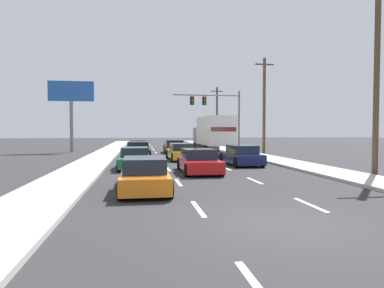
% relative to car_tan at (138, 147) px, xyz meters
% --- Properties ---
extents(ground_plane, '(140.00, 140.00, 0.00)m').
position_rel_car_tan_xyz_m(ground_plane, '(3.42, -2.36, -0.56)').
color(ground_plane, '#2B2B2D').
extents(sidewalk_right, '(2.41, 80.00, 0.14)m').
position_rel_car_tan_xyz_m(sidewalk_right, '(9.87, -7.36, -0.49)').
color(sidewalk_right, '#B2AFA8').
rests_on(sidewalk_right, ground_plane).
extents(sidewalk_left, '(2.41, 80.00, 0.14)m').
position_rel_car_tan_xyz_m(sidewalk_left, '(-3.04, -7.36, -0.49)').
color(sidewalk_left, '#B2AFA8').
rests_on(sidewalk_left, ground_plane).
extents(lane_markings, '(3.54, 57.00, 0.01)m').
position_rel_car_tan_xyz_m(lane_markings, '(3.42, -3.03, -0.56)').
color(lane_markings, silver).
rests_on(lane_markings, ground_plane).
extents(car_tan, '(1.99, 4.38, 1.24)m').
position_rel_car_tan_xyz_m(car_tan, '(0.00, 0.00, 0.00)').
color(car_tan, tan).
rests_on(car_tan, ground_plane).
extents(car_black, '(1.93, 4.29, 1.34)m').
position_rel_car_tan_xyz_m(car_black, '(-0.00, -8.02, 0.03)').
color(car_black, black).
rests_on(car_black, ground_plane).
extents(car_green, '(1.87, 4.51, 1.23)m').
position_rel_car_tan_xyz_m(car_green, '(-0.19, -14.55, -0.01)').
color(car_green, '#196B38').
rests_on(car_green, ground_plane).
extents(car_orange, '(1.82, 4.59, 1.23)m').
position_rel_car_tan_xyz_m(car_orange, '(0.26, -22.24, 0.00)').
color(car_orange, orange).
rests_on(car_orange, ground_plane).
extents(car_maroon, '(1.92, 4.06, 1.28)m').
position_rel_car_tan_xyz_m(car_maroon, '(3.50, -1.22, 0.04)').
color(car_maroon, maroon).
rests_on(car_maroon, ground_plane).
extents(car_yellow, '(1.97, 4.66, 1.25)m').
position_rel_car_tan_xyz_m(car_yellow, '(3.20, -9.27, 0.01)').
color(car_yellow, yellow).
rests_on(car_yellow, ground_plane).
extents(car_red, '(1.93, 4.30, 1.25)m').
position_rel_car_tan_xyz_m(car_red, '(3.19, -17.23, 0.01)').
color(car_red, red).
rests_on(car_red, ground_plane).
extents(box_truck, '(2.62, 8.02, 3.42)m').
position_rel_car_tan_xyz_m(box_truck, '(6.73, -4.33, 1.39)').
color(box_truck, white).
rests_on(box_truck, ground_plane).
extents(car_navy, '(1.99, 4.38, 1.27)m').
position_rel_car_tan_xyz_m(car_navy, '(6.58, -13.67, 0.02)').
color(car_navy, '#141E4C').
rests_on(car_navy, ground_plane).
extents(traffic_signal_mast, '(7.89, 0.69, 6.83)m').
position_rel_car_tan_xyz_m(traffic_signal_mast, '(8.47, 4.07, 4.50)').
color(traffic_signal_mast, '#595B56').
rests_on(traffic_signal_mast, ground_plane).
extents(utility_pole_near, '(1.80, 0.28, 9.93)m').
position_rel_car_tan_xyz_m(utility_pole_near, '(11.72, -19.53, 4.54)').
color(utility_pole_near, brown).
rests_on(utility_pole_near, ground_plane).
extents(utility_pole_mid, '(1.80, 0.28, 9.05)m').
position_rel_car_tan_xyz_m(utility_pole_mid, '(11.83, -3.74, 4.10)').
color(utility_pole_mid, brown).
rests_on(utility_pole_mid, ground_plane).
extents(utility_pole_far, '(1.80, 0.28, 8.62)m').
position_rel_car_tan_xyz_m(utility_pole_far, '(11.56, 15.06, 3.88)').
color(utility_pole_far, brown).
rests_on(utility_pole_far, ground_plane).
extents(roadside_billboard, '(4.52, 0.36, 7.23)m').
position_rel_car_tan_xyz_m(roadside_billboard, '(-6.73, 1.56, 4.68)').
color(roadside_billboard, slate).
rests_on(roadside_billboard, ground_plane).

